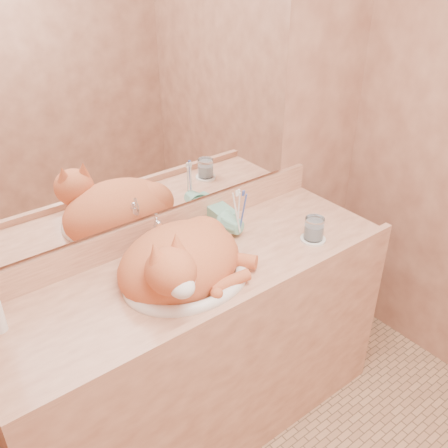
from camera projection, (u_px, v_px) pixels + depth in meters
wall_back at (153, 148)px, 1.85m from camera, size 2.40×0.02×2.50m
vanity_counter at (201, 352)px, 2.09m from camera, size 1.60×0.55×0.85m
mirror at (152, 112)px, 1.77m from camera, size 1.30×0.02×0.80m
sink_basin at (186, 262)px, 1.78m from camera, size 0.53×0.47×0.15m
faucet at (159, 237)px, 1.90m from camera, size 0.08×0.13×0.17m
cat at (181, 259)px, 1.77m from camera, size 0.52×0.44×0.27m
soap_dispenser at (231, 213)px, 2.04m from camera, size 0.09×0.09×0.19m
toothbrush_cup at (240, 229)px, 2.03m from camera, size 0.11×0.11×0.09m
toothbrushes at (240, 211)px, 1.99m from camera, size 0.04×0.04×0.23m
saucer at (313, 239)px, 2.04m from camera, size 0.10×0.10×0.01m
water_glass at (314, 228)px, 2.02m from camera, size 0.08×0.08×0.09m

